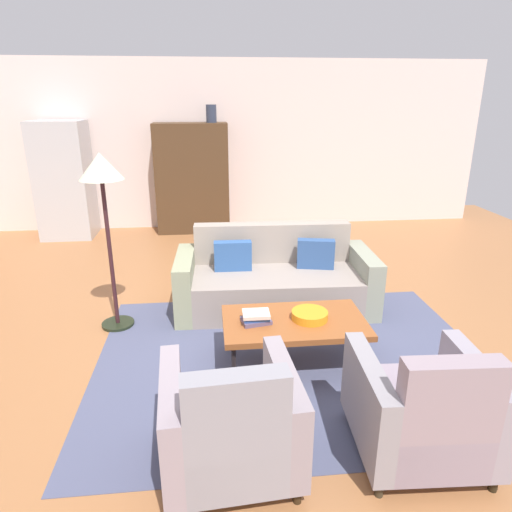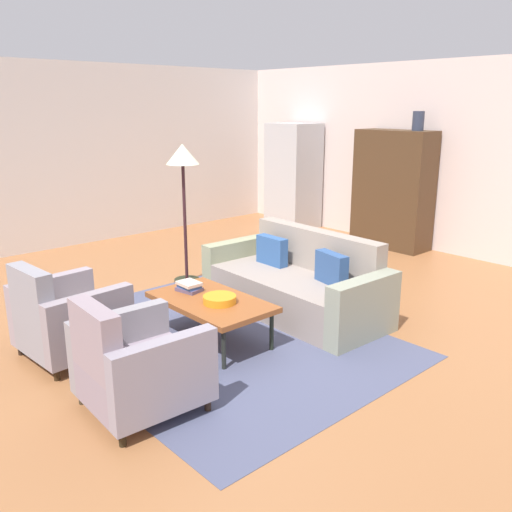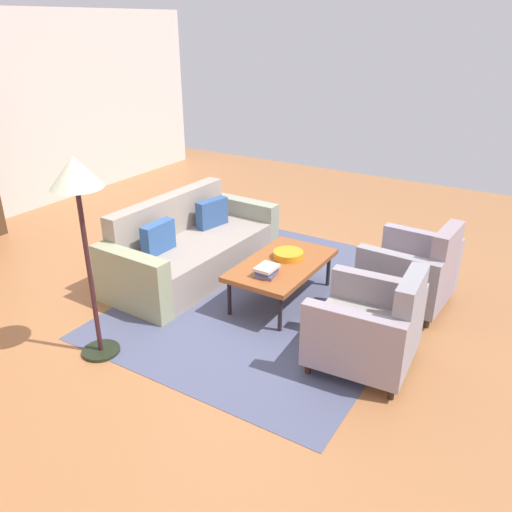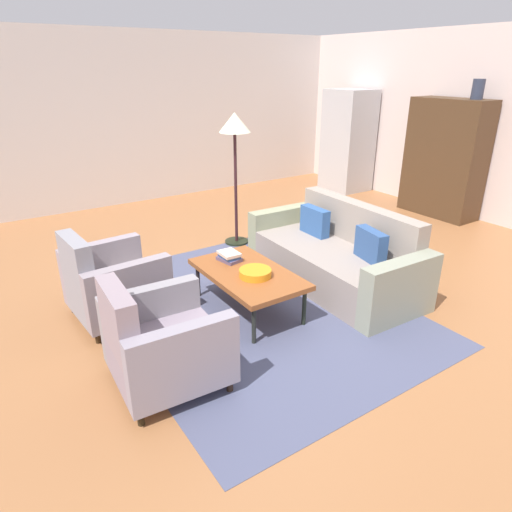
% 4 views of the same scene
% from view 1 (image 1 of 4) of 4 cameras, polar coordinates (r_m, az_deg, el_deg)
% --- Properties ---
extents(ground_plane, '(10.27, 10.27, 0.00)m').
position_cam_1_polar(ground_plane, '(4.45, 1.66, -10.02)').
color(ground_plane, '#A3683D').
extents(wall_back, '(8.56, 0.12, 2.80)m').
position_cam_1_polar(wall_back, '(8.04, -2.25, 13.77)').
color(wall_back, silver).
rests_on(wall_back, ground).
extents(area_rug, '(3.40, 2.60, 0.01)m').
position_cam_1_polar(area_rug, '(4.10, 4.56, -12.85)').
color(area_rug, '#4D526F').
rests_on(area_rug, ground).
extents(couch, '(2.13, 0.97, 0.86)m').
position_cam_1_polar(couch, '(4.96, 2.33, -3.09)').
color(couch, gray).
rests_on(couch, ground).
extents(coffee_table, '(1.20, 0.70, 0.42)m').
position_cam_1_polar(coffee_table, '(3.86, 4.84, -8.49)').
color(coffee_table, black).
rests_on(coffee_table, ground).
extents(armchair_left, '(0.85, 0.85, 0.88)m').
position_cam_1_polar(armchair_left, '(2.86, -3.16, -20.75)').
color(armchair_left, '#331E18').
rests_on(armchair_left, ground).
extents(armchair_right, '(0.84, 0.84, 0.88)m').
position_cam_1_polar(armchair_right, '(3.13, 20.44, -18.09)').
color(armchair_right, '#3B1B15').
rests_on(armchair_right, ground).
extents(fruit_bowl, '(0.31, 0.31, 0.07)m').
position_cam_1_polar(fruit_bowl, '(3.86, 6.79, -7.43)').
color(fruit_bowl, orange).
rests_on(fruit_bowl, coffee_table).
extents(book_stack, '(0.26, 0.21, 0.09)m').
position_cam_1_polar(book_stack, '(3.77, 0.01, -7.76)').
color(book_stack, '#5C4F6C').
rests_on(book_stack, coffee_table).
extents(cabinet, '(1.20, 0.51, 1.80)m').
position_cam_1_polar(cabinet, '(7.75, -8.04, 9.66)').
color(cabinet, '#48311D').
rests_on(cabinet, ground).
extents(vase_tall, '(0.17, 0.17, 0.28)m').
position_cam_1_polar(vase_tall, '(7.63, -5.67, 17.46)').
color(vase_tall, '#2E364A').
rests_on(vase_tall, cabinet).
extents(refrigerator, '(0.80, 0.73, 1.85)m').
position_cam_1_polar(refrigerator, '(7.98, -23.05, 8.78)').
color(refrigerator, '#B7BABF').
rests_on(refrigerator, ground).
extents(floor_lamp, '(0.40, 0.40, 1.72)m').
position_cam_1_polar(floor_lamp, '(4.39, -18.84, 8.66)').
color(floor_lamp, black).
rests_on(floor_lamp, ground).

